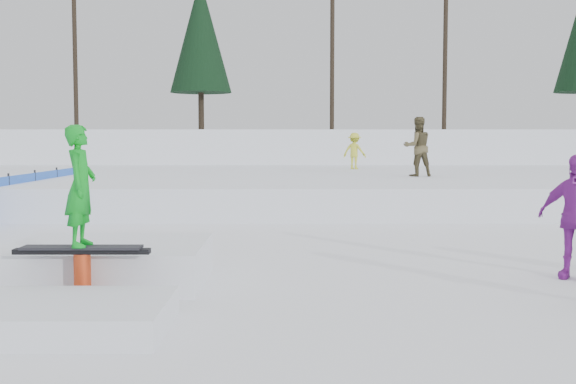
{
  "coord_description": "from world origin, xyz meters",
  "views": [
    {
      "loc": [
        0.47,
        -9.57,
        1.94
      ],
      "look_at": [
        0.5,
        2.0,
        1.1
      ],
      "focal_mm": 45.0,
      "sensor_mm": 36.0,
      "label": 1
    }
  ],
  "objects_px": {
    "walker_olive": "(418,147)",
    "spectator_purple": "(576,217)",
    "jib_rail_feature": "(95,270)",
    "walker_ygreen": "(354,151)"
  },
  "relations": [
    {
      "from": "walker_olive",
      "to": "spectator_purple",
      "type": "bearing_deg",
      "value": 79.53
    },
    {
      "from": "walker_olive",
      "to": "jib_rail_feature",
      "type": "xyz_separation_m",
      "value": [
        -6.48,
        -13.37,
        -1.42
      ]
    },
    {
      "from": "walker_ygreen",
      "to": "jib_rail_feature",
      "type": "height_order",
      "value": "walker_ygreen"
    },
    {
      "from": "spectator_purple",
      "to": "jib_rail_feature",
      "type": "distance_m",
      "value": 6.53
    },
    {
      "from": "walker_olive",
      "to": "walker_ygreen",
      "type": "distance_m",
      "value": 5.69
    },
    {
      "from": "walker_olive",
      "to": "walker_ygreen",
      "type": "relative_size",
      "value": 1.31
    },
    {
      "from": "walker_olive",
      "to": "jib_rail_feature",
      "type": "relative_size",
      "value": 0.42
    },
    {
      "from": "walker_ygreen",
      "to": "jib_rail_feature",
      "type": "xyz_separation_m",
      "value": [
        -5.04,
        -18.88,
        -1.2
      ]
    },
    {
      "from": "walker_olive",
      "to": "jib_rail_feature",
      "type": "distance_m",
      "value": 14.93
    },
    {
      "from": "walker_ygreen",
      "to": "spectator_purple",
      "type": "height_order",
      "value": "walker_ygreen"
    }
  ]
}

